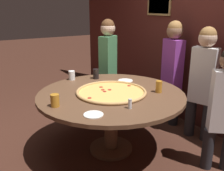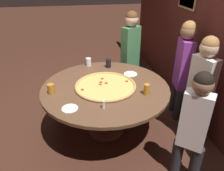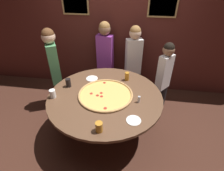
{
  "view_description": "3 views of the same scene",
  "coord_description": "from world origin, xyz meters",
  "views": [
    {
      "loc": [
        2.29,
        -1.44,
        1.68
      ],
      "look_at": [
        -0.09,
        0.07,
        0.79
      ],
      "focal_mm": 40.0,
      "sensor_mm": 36.0,
      "label": 1
    },
    {
      "loc": [
        2.5,
        -0.35,
        2.13
      ],
      "look_at": [
        0.12,
        0.07,
        0.81
      ],
      "focal_mm": 35.0,
      "sensor_mm": 36.0,
      "label": 2
    },
    {
      "loc": [
        0.4,
        -2.03,
        2.29
      ],
      "look_at": [
        0.1,
        0.03,
        0.9
      ],
      "focal_mm": 28.0,
      "sensor_mm": 36.0,
      "label": 3
    }
  ],
  "objects": [
    {
      "name": "ground_plane",
      "position": [
        0.0,
        0.0,
        0.0
      ],
      "size": [
        24.0,
        24.0,
        0.0
      ],
      "primitive_type": "plane",
      "color": "#422319"
    },
    {
      "name": "back_wall",
      "position": [
        0.0,
        1.44,
        1.3
      ],
      "size": [
        6.4,
        0.08,
        2.6
      ],
      "color": "#4C1E19",
      "rests_on": "ground_plane"
    },
    {
      "name": "dining_table",
      "position": [
        0.0,
        0.0,
        0.62
      ],
      "size": [
        1.68,
        1.68,
        0.74
      ],
      "color": "brown",
      "rests_on": "ground_plane"
    },
    {
      "name": "giant_pizza",
      "position": [
        0.01,
        -0.0,
        0.75
      ],
      "size": [
        0.81,
        0.81,
        0.03
      ],
      "color": "#EAB75B",
      "rests_on": "dining_table"
    },
    {
      "name": "drink_cup_far_right",
      "position": [
        -0.61,
        0.14,
        0.81
      ],
      "size": [
        0.08,
        0.08,
        0.13
      ],
      "primitive_type": "cylinder",
      "color": "black",
      "rests_on": "dining_table"
    },
    {
      "name": "drink_cup_beside_pizza",
      "position": [
        0.06,
        -0.69,
        0.8
      ],
      "size": [
        0.09,
        0.09,
        0.13
      ],
      "primitive_type": "cylinder",
      "color": "#BC7A23",
      "rests_on": "dining_table"
    },
    {
      "name": "drink_cup_near_left",
      "position": [
        -0.73,
        -0.16,
        0.8
      ],
      "size": [
        0.08,
        0.08,
        0.12
      ],
      "primitive_type": "cylinder",
      "color": "white",
      "rests_on": "dining_table"
    },
    {
      "name": "drink_cup_by_shaker",
      "position": [
        0.28,
        0.47,
        0.81
      ],
      "size": [
        0.07,
        0.07,
        0.14
      ],
      "primitive_type": "cylinder",
      "color": "#BC7A23",
      "rests_on": "dining_table"
    },
    {
      "name": "white_plate_right_side",
      "position": [
        0.44,
        -0.47,
        0.74
      ],
      "size": [
        0.18,
        0.18,
        0.01
      ],
      "primitive_type": "cylinder",
      "color": "white",
      "rests_on": "dining_table"
    },
    {
      "name": "white_plate_left_side",
      "position": [
        -0.3,
        0.42,
        0.74
      ],
      "size": [
        0.2,
        0.2,
        0.01
      ],
      "primitive_type": "cylinder",
      "color": "white",
      "rests_on": "dining_table"
    },
    {
      "name": "condiment_shaker",
      "position": [
        0.49,
        -0.09,
        0.79
      ],
      "size": [
        0.04,
        0.04,
        0.1
      ],
      "color": "silver",
      "rests_on": "dining_table"
    },
    {
      "name": "diner_far_right",
      "position": [
        -0.21,
        1.18,
        0.85
      ],
      "size": [
        0.39,
        0.23,
        1.5
      ],
      "rotation": [
        0.0,
        0.0,
        2.96
      ],
      "color": "#232328",
      "rests_on": "ground_plane"
    },
    {
      "name": "diner_centre_back",
      "position": [
        0.92,
        0.76,
        0.75
      ],
      "size": [
        0.3,
        0.33,
        1.32
      ],
      "rotation": [
        0.0,
        0.0,
        -2.26
      ],
      "color": "#232328",
      "rests_on": "ground_plane"
    },
    {
      "name": "diner_side_left",
      "position": [
        0.36,
        1.14,
        0.83
      ],
      "size": [
        0.39,
        0.24,
        1.46
      ],
      "rotation": [
        0.0,
        0.0,
        -2.84
      ],
      "color": "#232328",
      "rests_on": "ground_plane"
    },
    {
      "name": "diner_side_right",
      "position": [
        -1.04,
        0.6,
        0.86
      ],
      "size": [
        0.31,
        0.39,
        1.51
      ],
      "rotation": [
        0.0,
        0.0,
        2.09
      ],
      "color": "#232328",
      "rests_on": "ground_plane"
    }
  ]
}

